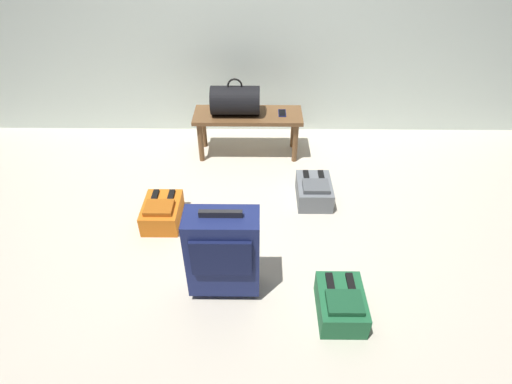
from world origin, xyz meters
TOP-DOWN VIEW (x-y plane):
  - ground_plane at (0.00, 0.00)m, footprint 6.60×6.60m
  - bench at (-0.05, 1.07)m, footprint 1.00×0.36m
  - duffel_bag_black at (-0.17, 1.07)m, footprint 0.44×0.26m
  - cell_phone at (0.26, 1.08)m, footprint 0.07×0.14m
  - suitcase_upright_navy at (-0.17, -0.60)m, footprint 0.45×0.25m
  - backpack_grey at (0.51, 0.34)m, footprint 0.28×0.38m
  - backpack_orange at (-0.70, 0.06)m, footprint 0.28×0.38m
  - backpack_green at (0.56, -0.79)m, footprint 0.28×0.38m

SIDE VIEW (x-z plane):
  - ground_plane at x=0.00m, z-range 0.00..0.00m
  - backpack_grey at x=0.51m, z-range -0.01..0.20m
  - backpack_orange at x=-0.70m, z-range -0.01..0.20m
  - backpack_green at x=0.56m, z-range -0.01..0.20m
  - suitcase_upright_navy at x=-0.17m, z-range 0.01..0.68m
  - bench at x=-0.05m, z-range 0.15..0.57m
  - cell_phone at x=0.26m, z-range 0.43..0.44m
  - duffel_bag_black at x=-0.17m, z-range 0.39..0.73m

